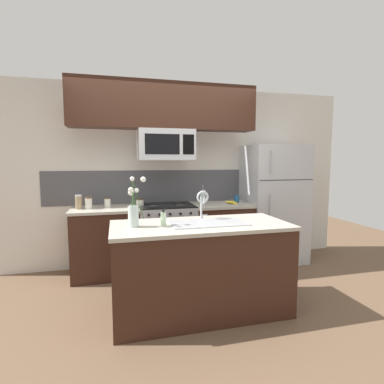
% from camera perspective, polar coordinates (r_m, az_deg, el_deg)
% --- Properties ---
extents(ground_plane, '(10.00, 10.00, 0.00)m').
position_cam_1_polar(ground_plane, '(3.57, -2.35, -19.40)').
color(ground_plane, brown).
extents(rear_partition, '(5.20, 0.10, 2.60)m').
position_cam_1_polar(rear_partition, '(4.55, -2.06, 3.08)').
color(rear_partition, silver).
rests_on(rear_partition, ground).
extents(splash_band, '(3.31, 0.01, 0.48)m').
position_cam_1_polar(splash_band, '(4.45, -5.68, 1.05)').
color(splash_band, '#4C4C51').
rests_on(splash_band, rear_partition).
extents(back_counter_left, '(0.89, 0.65, 0.91)m').
position_cam_1_polar(back_counter_left, '(4.20, -15.99, -9.07)').
color(back_counter_left, '#381E14').
rests_on(back_counter_left, ground).
extents(back_counter_right, '(0.87, 0.65, 0.91)m').
position_cam_1_polar(back_counter_right, '(4.44, 5.40, -8.03)').
color(back_counter_right, '#381E14').
rests_on(back_counter_right, ground).
extents(stove_range, '(0.76, 0.64, 0.93)m').
position_cam_1_polar(stove_range, '(4.25, -4.92, -8.61)').
color(stove_range, '#B7BABF').
rests_on(stove_range, ground).
extents(microwave, '(0.74, 0.40, 0.41)m').
position_cam_1_polar(microwave, '(4.10, -5.03, 8.91)').
color(microwave, '#B7BABF').
extents(upper_cabinet_band, '(2.45, 0.34, 0.60)m').
position_cam_1_polar(upper_cabinet_band, '(4.12, -5.16, 15.93)').
color(upper_cabinet_band, '#381E14').
extents(refrigerator, '(0.87, 0.74, 1.75)m').
position_cam_1_polar(refrigerator, '(4.73, 15.15, -2.16)').
color(refrigerator, '#B7BABF').
rests_on(refrigerator, ground).
extents(storage_jar_tall, '(0.08, 0.08, 0.18)m').
position_cam_1_polar(storage_jar_tall, '(4.12, -20.77, -1.80)').
color(storage_jar_tall, '#997F5B').
rests_on(storage_jar_tall, back_counter_left).
extents(storage_jar_medium, '(0.09, 0.09, 0.15)m').
position_cam_1_polar(storage_jar_medium, '(4.09, -19.10, -1.99)').
color(storage_jar_medium, silver).
rests_on(storage_jar_medium, back_counter_left).
extents(storage_jar_short, '(0.08, 0.08, 0.13)m').
position_cam_1_polar(storage_jar_short, '(4.14, -15.80, -1.96)').
color(storage_jar_short, silver).
rests_on(storage_jar_short, back_counter_left).
extents(storage_jar_squat, '(0.11, 0.11, 0.10)m').
position_cam_1_polar(storage_jar_squat, '(4.14, -9.92, -2.01)').
color(storage_jar_squat, silver).
rests_on(storage_jar_squat, back_counter_left).
extents(banana_bunch, '(0.19, 0.12, 0.08)m').
position_cam_1_polar(banana_bunch, '(4.35, 7.63, -1.97)').
color(banana_bunch, yellow).
rests_on(banana_bunch, back_counter_right).
extents(french_press, '(0.09, 0.09, 0.27)m').
position_cam_1_polar(french_press, '(4.32, 2.06, -0.94)').
color(french_press, silver).
rests_on(french_press, back_counter_right).
extents(coffee_tin, '(0.08, 0.08, 0.11)m').
position_cam_1_polar(coffee_tin, '(4.49, 8.46, -1.31)').
color(coffee_tin, '#1E5184').
rests_on(coffee_tin, back_counter_right).
extents(island_counter, '(1.75, 0.79, 0.91)m').
position_cam_1_polar(island_counter, '(3.11, 1.65, -14.22)').
color(island_counter, '#381E14').
rests_on(island_counter, ground).
extents(kitchen_sink, '(0.76, 0.42, 0.16)m').
position_cam_1_polar(kitchen_sink, '(3.02, 3.07, -7.21)').
color(kitchen_sink, '#ADAFB5').
rests_on(kitchen_sink, island_counter).
extents(sink_faucet, '(0.14, 0.14, 0.31)m').
position_cam_1_polar(sink_faucet, '(3.17, 2.00, -1.69)').
color(sink_faucet, '#B7BABF').
rests_on(sink_faucet, island_counter).
extents(dish_soap_bottle, '(0.06, 0.05, 0.16)m').
position_cam_1_polar(dish_soap_bottle, '(2.88, -5.47, -5.10)').
color(dish_soap_bottle, beige).
rests_on(dish_soap_bottle, island_counter).
extents(flower_vase, '(0.17, 0.12, 0.48)m').
position_cam_1_polar(flower_vase, '(2.87, -11.06, -3.73)').
color(flower_vase, silver).
rests_on(flower_vase, island_counter).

